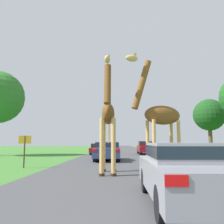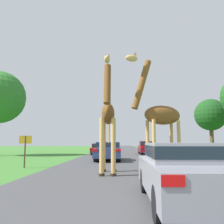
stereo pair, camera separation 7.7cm
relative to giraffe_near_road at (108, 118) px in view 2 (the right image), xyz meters
The scene contains 9 objects.
road 19.43m from the giraffe_near_road, 88.46° to the left, with size 7.84×120.00×0.00m.
giraffe_near_road is the anchor object (origin of this frame).
giraffe_companion 2.32m from the giraffe_near_road, ahead, with size 2.63×1.41×5.39m.
car_lead_maroon 5.82m from the giraffe_near_road, 67.45° to the right, with size 1.90×4.43×1.41m.
car_queue_right 8.08m from the giraffe_near_road, 92.99° to the left, with size 1.96×4.72×1.42m.
car_queue_left 16.93m from the giraffe_near_road, 96.51° to the left, with size 1.71×4.43×1.25m.
car_far_ahead 18.07m from the giraffe_near_road, 78.32° to the left, with size 1.87×4.70×1.51m.
tree_right_cluster 23.09m from the giraffe_near_road, 58.49° to the left, with size 4.04×4.04×6.88m.
sign_post 5.50m from the giraffe_near_road, 153.83° to the left, with size 0.70×0.08×1.78m.
Camera 2 is at (0.09, -0.11, 1.44)m, focal length 38.00 mm.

